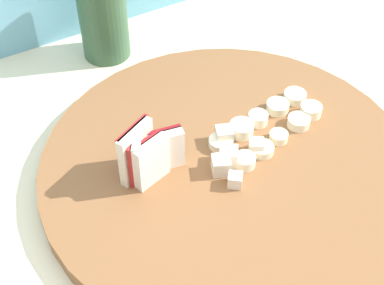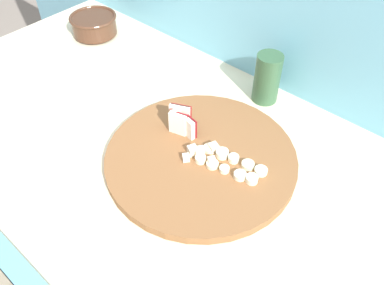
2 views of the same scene
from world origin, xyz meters
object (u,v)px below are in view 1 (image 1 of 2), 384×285
Objects in this scene: cutting_board at (228,167)px; apple_dice_pile at (230,155)px; apple_wedge_fan at (148,154)px; small_jar at (103,13)px; banana_slice_rows at (269,125)px.

cutting_board is 0.02m from apple_dice_pile.
apple_wedge_fan is 0.27m from small_jar.
small_jar is (-0.02, 0.29, 0.04)m from apple_dice_pile.
apple_dice_pile is at bearing -19.81° from apple_wedge_fan.
cutting_board is 0.10m from apple_wedge_fan.
small_jar is (-0.09, 0.27, 0.04)m from banana_slice_rows.
banana_slice_rows is at bearing 14.81° from cutting_board.
banana_slice_rows is (0.07, 0.02, -0.00)m from apple_dice_pile.
small_jar is at bearing 75.89° from apple_wedge_fan.
cutting_board is 0.08m from banana_slice_rows.
apple_wedge_fan is at bearing -104.11° from small_jar.
apple_wedge_fan is 0.88× the size of apple_dice_pile.
cutting_board is 3.24× the size of small_jar.
small_jar reaches higher than apple_wedge_fan.
banana_slice_rows is 0.29m from small_jar.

